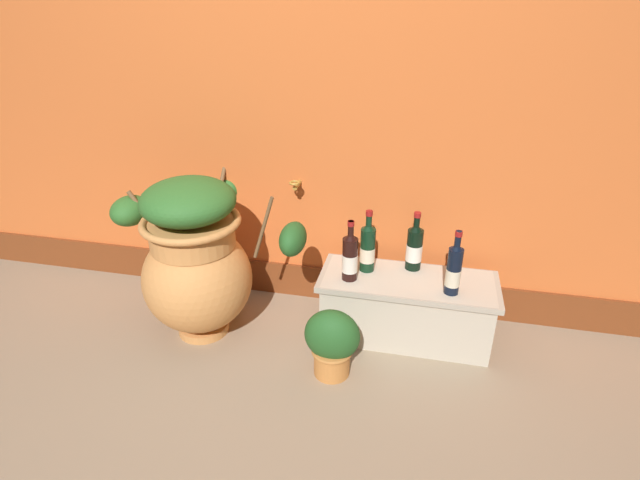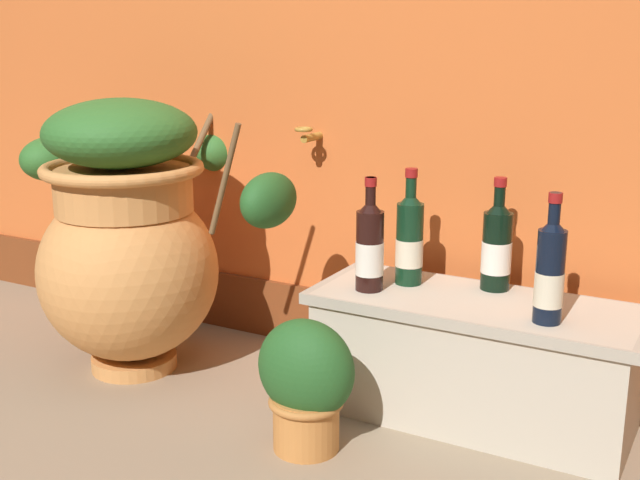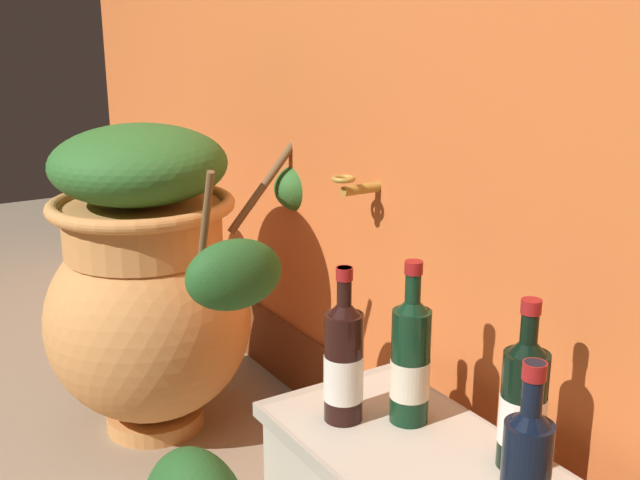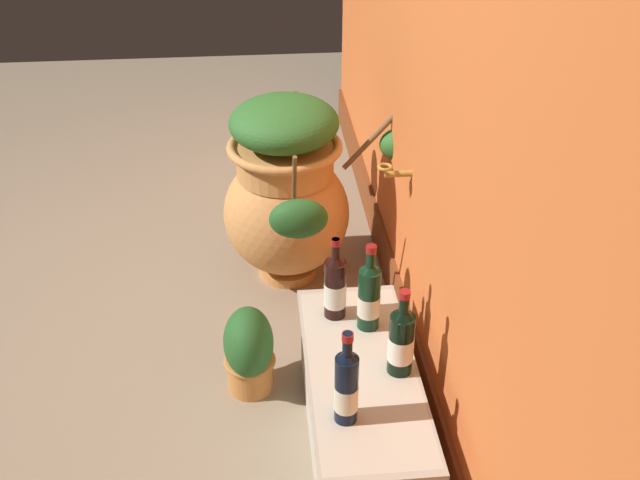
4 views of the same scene
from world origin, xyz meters
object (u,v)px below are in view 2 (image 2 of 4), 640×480
wine_bottle_left (370,245)px  wine_bottle_right (497,245)px  terracotta_urn (129,234)px  wine_bottle_middle (410,237)px  potted_shrub (306,383)px  wine_bottle_back (550,271)px

wine_bottle_left → wine_bottle_right: bearing=29.9°
terracotta_urn → wine_bottle_middle: (0.82, 0.22, 0.04)m
terracotta_urn → wine_bottle_right: (1.05, 0.29, 0.03)m
terracotta_urn → wine_bottle_middle: 0.85m
wine_bottle_left → wine_bottle_right: wine_bottle_left is taller
wine_bottle_right → potted_shrub: bearing=-124.0°
wine_bottle_left → wine_bottle_middle: wine_bottle_middle is taller
wine_bottle_middle → wine_bottle_back: (0.42, -0.13, -0.00)m
wine_bottle_middle → potted_shrub: (-0.10, -0.41, -0.29)m
wine_bottle_middle → wine_bottle_back: 0.44m
potted_shrub → wine_bottle_middle: bearing=76.9°
wine_bottle_left → potted_shrub: bearing=-94.5°
wine_bottle_back → potted_shrub: 0.66m
terracotta_urn → wine_bottle_left: terracotta_urn is taller
wine_bottle_middle → potted_shrub: bearing=-103.1°
terracotta_urn → wine_bottle_back: size_ratio=3.12×
wine_bottle_middle → wine_bottle_back: bearing=-17.0°
potted_shrub → wine_bottle_right: bearing=56.0°
wine_bottle_left → wine_bottle_back: size_ratio=0.97×
terracotta_urn → wine_bottle_middle: terracotta_urn is taller
wine_bottle_back → potted_shrub: bearing=-150.9°
wine_bottle_left → wine_bottle_middle: size_ratio=0.96×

